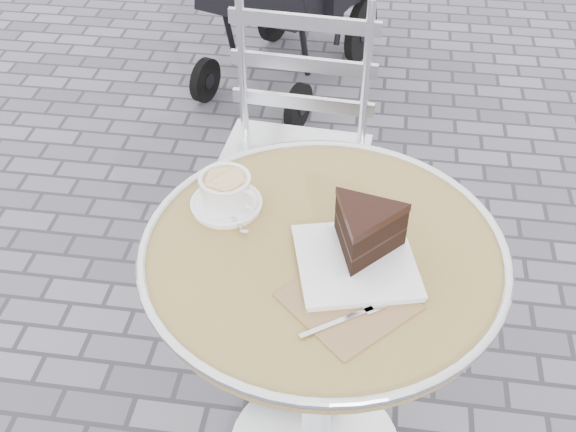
# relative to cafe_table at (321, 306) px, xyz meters

# --- Properties ---
(cafe_table) EXTENTS (0.72, 0.72, 0.74)m
(cafe_table) POSITION_rel_cafe_table_xyz_m (0.00, 0.00, 0.00)
(cafe_table) COLOR silver
(cafe_table) RESTS_ON ground
(cappuccino_set) EXTENTS (0.15, 0.16, 0.07)m
(cappuccino_set) POSITION_rel_cafe_table_xyz_m (-0.21, 0.10, 0.20)
(cappuccino_set) COLOR white
(cappuccino_set) RESTS_ON cafe_table
(cake_plate_set) EXTENTS (0.27, 0.37, 0.12)m
(cake_plate_set) POSITION_rel_cafe_table_xyz_m (0.07, -0.01, 0.22)
(cake_plate_set) COLOR #8F6B4E
(cake_plate_set) RESTS_ON cafe_table
(bistro_chair) EXTENTS (0.44, 0.44, 0.91)m
(bistro_chair) POSITION_rel_cafe_table_xyz_m (-0.14, 0.67, -0.00)
(bistro_chair) COLOR silver
(bistro_chair) RESTS_ON ground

